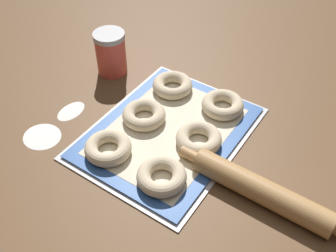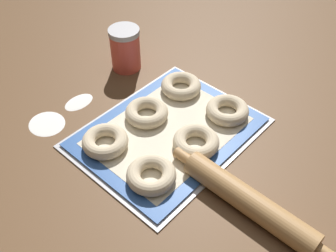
# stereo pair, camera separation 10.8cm
# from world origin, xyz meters

# --- Properties ---
(ground_plane) EXTENTS (2.80, 2.80, 0.00)m
(ground_plane) POSITION_xyz_m (0.00, 0.00, 0.00)
(ground_plane) COLOR brown
(baking_tray) EXTENTS (0.48, 0.37, 0.01)m
(baking_tray) POSITION_xyz_m (0.01, -0.01, 0.00)
(baking_tray) COLOR silver
(baking_tray) RESTS_ON ground_plane
(baking_mat) EXTENTS (0.45, 0.35, 0.00)m
(baking_mat) POSITION_xyz_m (0.01, -0.01, 0.01)
(baking_mat) COLOR #2D569E
(baking_mat) RESTS_ON baking_tray
(bagel_front_left) EXTENTS (0.12, 0.12, 0.03)m
(bagel_front_left) POSITION_xyz_m (-0.14, -0.09, 0.03)
(bagel_front_left) COLOR beige
(bagel_front_left) RESTS_ON baking_mat
(bagel_front_center) EXTENTS (0.12, 0.12, 0.03)m
(bagel_front_center) POSITION_xyz_m (0.01, -0.10, 0.03)
(bagel_front_center) COLOR beige
(bagel_front_center) RESTS_ON baking_mat
(bagel_front_right) EXTENTS (0.12, 0.12, 0.03)m
(bagel_front_right) POSITION_xyz_m (0.17, -0.08, 0.03)
(bagel_front_right) COLOR beige
(bagel_front_right) RESTS_ON baking_mat
(bagel_back_left) EXTENTS (0.12, 0.12, 0.03)m
(bagel_back_left) POSITION_xyz_m (-0.14, 0.08, 0.03)
(bagel_back_left) COLOR beige
(bagel_back_left) RESTS_ON baking_mat
(bagel_back_center) EXTENTS (0.12, 0.12, 0.03)m
(bagel_back_center) POSITION_xyz_m (0.01, 0.07, 0.03)
(bagel_back_center) COLOR beige
(bagel_back_center) RESTS_ON baking_mat
(bagel_back_right) EXTENTS (0.12, 0.12, 0.03)m
(bagel_back_right) POSITION_xyz_m (0.16, 0.08, 0.03)
(bagel_back_right) COLOR beige
(bagel_back_right) RESTS_ON baking_mat
(flour_canister) EXTENTS (0.10, 0.10, 0.14)m
(flour_canister) POSITION_xyz_m (0.14, 0.30, 0.07)
(flour_canister) COLOR #DB4C3D
(flour_canister) RESTS_ON ground_plane
(rolling_pin) EXTENTS (0.06, 0.43, 0.06)m
(rolling_pin) POSITION_xyz_m (-0.05, -0.30, 0.03)
(rolling_pin) COLOR #AD7F4C
(rolling_pin) RESTS_ON ground_plane
(flour_patch_near) EXTENTS (0.10, 0.10, 0.00)m
(flour_patch_near) POSITION_xyz_m (-0.19, 0.27, 0.00)
(flour_patch_near) COLOR white
(flour_patch_near) RESTS_ON ground_plane
(flour_patch_far) EXTENTS (0.09, 0.06, 0.00)m
(flour_patch_far) POSITION_xyz_m (-0.07, 0.27, 0.00)
(flour_patch_far) COLOR white
(flour_patch_far) RESTS_ON ground_plane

